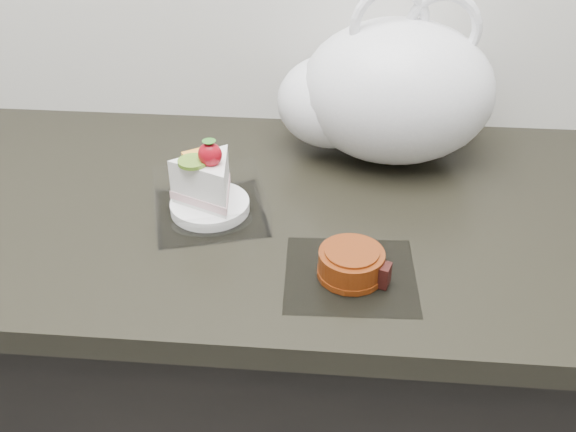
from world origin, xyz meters
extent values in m
cube|color=black|center=(0.00, 1.69, 0.43)|extent=(2.00, 0.60, 0.86)
cube|color=black|center=(0.00, 1.69, 0.88)|extent=(2.04, 0.64, 0.04)
cube|color=white|center=(0.00, 1.65, 0.90)|extent=(0.21, 0.21, 0.00)
cylinder|color=white|center=(0.00, 1.65, 0.91)|extent=(0.12, 0.12, 0.02)
ellipsoid|color=#B30B22|center=(0.01, 1.64, 1.01)|extent=(0.04, 0.03, 0.04)
cone|color=#2D7223|center=(0.01, 1.64, 1.03)|extent=(0.02, 0.02, 0.01)
cylinder|color=olive|center=(-0.02, 1.64, 1.00)|extent=(0.05, 0.05, 0.01)
cube|color=#FF9E30|center=(-0.01, 1.67, 1.00)|extent=(0.06, 0.05, 0.01)
cube|color=white|center=(0.22, 1.52, 0.90)|extent=(0.19, 0.18, 0.00)
cylinder|color=maroon|center=(0.22, 1.52, 0.92)|extent=(0.11, 0.11, 0.04)
cylinder|color=maroon|center=(0.22, 1.52, 0.91)|extent=(0.11, 0.11, 0.01)
cylinder|color=maroon|center=(0.22, 1.52, 0.94)|extent=(0.09, 0.09, 0.00)
cube|color=black|center=(0.26, 1.50, 0.92)|extent=(0.03, 0.03, 0.03)
ellipsoid|color=white|center=(0.29, 1.87, 1.02)|extent=(0.36, 0.29, 0.25)
ellipsoid|color=white|center=(0.18, 1.88, 1.00)|extent=(0.21, 0.19, 0.16)
torus|color=white|center=(0.27, 1.86, 1.14)|extent=(0.14, 0.05, 0.14)
torus|color=white|center=(0.35, 1.87, 1.13)|extent=(0.13, 0.03, 0.13)
camera|label=1|loc=(0.19, 0.83, 1.47)|focal=40.00mm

